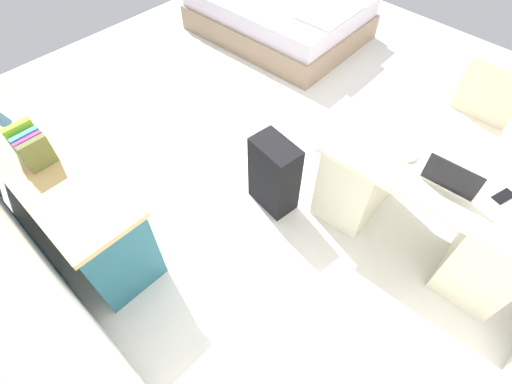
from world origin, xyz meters
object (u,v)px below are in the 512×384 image
(bed, at_px, (280,14))
(suitcase_black, at_px, (274,175))
(figurine_small, at_px, (2,117))
(credenza, at_px, (58,189))
(computer_mouse, at_px, (412,157))
(office_chair, at_px, (464,132))
(laptop, at_px, (452,178))
(cell_phone_near_laptop, at_px, (504,196))
(desk, at_px, (424,205))

(bed, distance_m, suitcase_black, 2.57)
(bed, distance_m, figurine_small, 3.21)
(credenza, bearing_deg, computer_mouse, -137.15)
(credenza, xyz_separation_m, figurine_small, (0.42, 0.00, 0.42))
(office_chair, height_order, credenza, office_chair)
(office_chair, bearing_deg, bed, -14.41)
(bed, xyz_separation_m, laptop, (-2.70, 1.54, 0.54))
(bed, distance_m, laptop, 3.16)
(office_chair, bearing_deg, suitcase_black, 57.37)
(credenza, distance_m, bed, 3.22)
(computer_mouse, relative_size, cell_phone_near_laptop, 0.74)
(cell_phone_near_laptop, bearing_deg, office_chair, -42.40)
(laptop, bearing_deg, figurine_small, 33.42)
(office_chair, relative_size, credenza, 0.52)
(office_chair, bearing_deg, desk, 98.63)
(credenza, distance_m, cell_phone_near_laptop, 2.89)
(laptop, bearing_deg, computer_mouse, -4.62)
(bed, distance_m, computer_mouse, 2.92)
(suitcase_black, relative_size, figurine_small, 5.73)
(laptop, xyz_separation_m, cell_phone_near_laptop, (-0.28, -0.13, -0.04))
(laptop, bearing_deg, bed, -29.71)
(desk, bearing_deg, office_chair, -81.37)
(computer_mouse, bearing_deg, office_chair, -99.08)
(office_chair, xyz_separation_m, computer_mouse, (0.07, 0.88, 0.33))
(laptop, xyz_separation_m, computer_mouse, (0.26, -0.02, -0.03))
(office_chair, relative_size, figurine_small, 8.55)
(laptop, distance_m, computer_mouse, 0.27)
(desk, distance_m, cell_phone_near_laptop, 0.50)
(suitcase_black, bearing_deg, office_chair, -116.08)
(office_chair, xyz_separation_m, laptop, (-0.19, 0.90, 0.37))
(office_chair, xyz_separation_m, bed, (2.51, -0.65, -0.18))
(office_chair, bearing_deg, cell_phone_near_laptop, 121.21)
(suitcase_black, bearing_deg, desk, -147.57)
(suitcase_black, relative_size, laptop, 1.93)
(desk, xyz_separation_m, suitcase_black, (0.96, 0.46, -0.07))
(credenza, relative_size, figurine_small, 16.36)
(desk, xyz_separation_m, computer_mouse, (0.20, 0.04, 0.37))
(desk, xyz_separation_m, office_chair, (0.13, -0.83, 0.03))
(desk, height_order, laptop, laptop)
(laptop, height_order, cell_phone_near_laptop, laptop)
(desk, bearing_deg, bed, -29.26)
(desk, height_order, bed, desk)
(credenza, bearing_deg, desk, -139.46)
(bed, height_order, computer_mouse, computer_mouse)
(suitcase_black, relative_size, computer_mouse, 6.30)
(credenza, bearing_deg, cell_phone_near_laptop, -142.96)
(credenza, distance_m, computer_mouse, 2.42)
(credenza, bearing_deg, laptop, -141.47)
(laptop, distance_m, figurine_small, 2.91)
(bed, xyz_separation_m, figurine_small, (-0.27, 3.15, 0.54))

